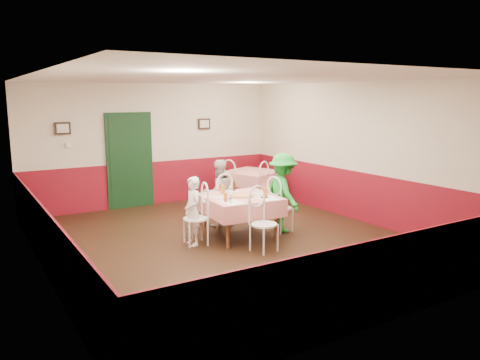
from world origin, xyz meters
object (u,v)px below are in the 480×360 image
chair_second_b (270,189)px  pizza (242,196)px  chair_far (220,204)px  wallet (264,197)px  diner_far (219,193)px  chair_near (264,224)px  diner_left (193,211)px  chair_second_a (225,187)px  beer_bottle (234,186)px  glass_c (223,189)px  glass_b (265,192)px  main_table (240,217)px  second_table (252,187)px  chair_left (196,219)px  chair_right (280,208)px  glass_a (226,197)px  diner_right (283,193)px

chair_second_b → pizza: size_ratio=2.24×
chair_far → wallet: size_ratio=8.18×
pizza → diner_far: size_ratio=0.31×
chair_near → diner_left: diner_left is taller
diner_far → diner_left: bearing=44.7°
chair_second_a → beer_bottle: 2.10m
glass_c → chair_second_a: bearing=59.6°
chair_second_b → diner_far: (-1.67, -0.64, 0.20)m
chair_near → glass_b: 0.85m
main_table → second_table: bearing=52.8°
chair_left → glass_c: bearing=123.4°
second_table → pizza: 2.92m
chair_right → pizza: chair_right is taller
second_table → chair_second_a: chair_second_a is taller
second_table → diner_far: (-1.67, -1.39, 0.28)m
glass_a → glass_b: 0.80m
wallet → glass_b: bearing=52.8°
chair_second_a → glass_c: (-1.12, -1.91, 0.39)m
chair_far → glass_c: size_ratio=5.80×
beer_bottle → diner_far: size_ratio=0.15×
chair_left → diner_far: (0.91, 0.84, 0.20)m
glass_b → diner_left: diner_left is taller
glass_c → glass_a: bearing=-115.1°
main_table → chair_second_b: 2.32m
chair_near → diner_right: size_ratio=0.61×
chair_far → chair_second_a: size_ratio=1.00×
chair_second_a → diner_left: 2.92m
glass_b → diner_right: (0.51, 0.17, -0.10)m
chair_right → chair_far: 1.20m
chair_far → beer_bottle: beer_bottle is taller
chair_right → chair_near: 1.20m
diner_far → diner_right: (0.83, -0.96, 0.09)m
chair_second_b → diner_right: bearing=-139.2°
chair_second_b → main_table: bearing=-160.0°
chair_second_b → chair_left: bearing=-171.8°
chair_near → pizza: (0.07, 0.82, 0.32)m
glass_a → diner_left: diner_left is taller
wallet → diner_right: 0.68m
main_table → glass_b: glass_b is taller
chair_far → diner_far: 0.21m
glass_a → chair_right: bearing=7.2°
beer_bottle → diner_far: bearing=97.7°
main_table → diner_far: 0.94m
pizza → wallet: pizza is taller
glass_a → beer_bottle: (0.55, 0.64, 0.03)m
chair_second_b → pizza: (-1.72, -1.57, 0.32)m
glass_a → beer_bottle: bearing=49.5°
chair_near → beer_bottle: beer_bottle is taller
second_table → chair_far: chair_far is taller
glass_a → diner_far: (0.48, 1.12, -0.18)m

